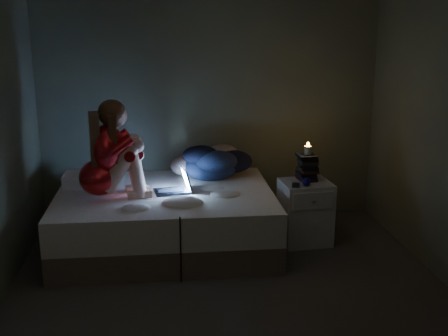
{
  "coord_description": "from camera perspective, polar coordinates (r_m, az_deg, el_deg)",
  "views": [
    {
      "loc": [
        -0.5,
        -3.91,
        2.14
      ],
      "look_at": [
        0.05,
        1.0,
        0.8
      ],
      "focal_mm": 44.12,
      "sensor_mm": 36.0,
      "label": 1
    }
  ],
  "objects": [
    {
      "name": "floor",
      "position": [
        4.49,
        0.8,
        -13.43
      ],
      "size": [
        3.6,
        3.8,
        0.02
      ],
      "primitive_type": "cube",
      "color": "#38302D",
      "rests_on": "ground"
    },
    {
      "name": "wall_back",
      "position": [
        5.9,
        -1.47,
        6.98
      ],
      "size": [
        3.6,
        0.02,
        2.6
      ],
      "primitive_type": "cube",
      "color": "#4F5348",
      "rests_on": "ground"
    },
    {
      "name": "wall_front",
      "position": [
        2.23,
        7.06,
        -7.1
      ],
      "size": [
        3.6,
        0.02,
        2.6
      ],
      "primitive_type": "cube",
      "color": "#4F5348",
      "rests_on": "ground"
    },
    {
      "name": "bed",
      "position": [
        5.35,
        -6.05,
        -5.29
      ],
      "size": [
        2.03,
        1.52,
        0.56
      ],
      "primitive_type": null,
      "color": "silver",
      "rests_on": "ground"
    },
    {
      "name": "pillow",
      "position": [
        5.58,
        -14.13,
        -1.12
      ],
      "size": [
        0.42,
        0.3,
        0.12
      ],
      "primitive_type": "cube",
      "color": "white",
      "rests_on": "bed"
    },
    {
      "name": "woman",
      "position": [
        5.06,
        -12.94,
        1.89
      ],
      "size": [
        0.61,
        0.45,
        0.91
      ],
      "primitive_type": null,
      "rotation": [
        0.0,
        0.0,
        0.15
      ],
      "color": "#A50115",
      "rests_on": "bed"
    },
    {
      "name": "laptop",
      "position": [
        5.19,
        -5.44,
        -1.27
      ],
      "size": [
        0.37,
        0.29,
        0.24
      ],
      "primitive_type": null,
      "rotation": [
        0.0,
        0.0,
        0.17
      ],
      "color": "black",
      "rests_on": "bed"
    },
    {
      "name": "clothes_pile",
      "position": [
        5.64,
        -1.48,
        0.78
      ],
      "size": [
        0.62,
        0.51,
        0.36
      ],
      "primitive_type": null,
      "rotation": [
        0.0,
        0.0,
        0.05
      ],
      "color": "#141942",
      "rests_on": "bed"
    },
    {
      "name": "nightstand",
      "position": [
        5.47,
        8.39,
        -4.55
      ],
      "size": [
        0.5,
        0.45,
        0.62
      ],
      "primitive_type": "cube",
      "rotation": [
        0.0,
        0.0,
        0.09
      ],
      "color": "silver",
      "rests_on": "ground"
    },
    {
      "name": "book_stack",
      "position": [
        5.42,
        8.62,
        0.18
      ],
      "size": [
        0.19,
        0.25,
        0.27
      ],
      "primitive_type": null,
      "color": "black",
      "rests_on": "nightstand"
    },
    {
      "name": "candle",
      "position": [
        5.38,
        8.69,
        1.97
      ],
      "size": [
        0.07,
        0.07,
        0.08
      ],
      "primitive_type": "cylinder",
      "color": "beige",
      "rests_on": "book_stack"
    },
    {
      "name": "phone",
      "position": [
        5.25,
        7.32,
        -1.74
      ],
      "size": [
        0.11,
        0.16,
        0.01
      ],
      "primitive_type": "cube",
      "rotation": [
        0.0,
        0.0,
        -0.34
      ],
      "color": "black",
      "rests_on": "nightstand"
    },
    {
      "name": "blue_orb",
      "position": [
        5.23,
        8.4,
        -1.43
      ],
      "size": [
        0.08,
        0.08,
        0.08
      ],
      "primitive_type": "sphere",
      "color": "#0D0852",
      "rests_on": "nightstand"
    }
  ]
}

